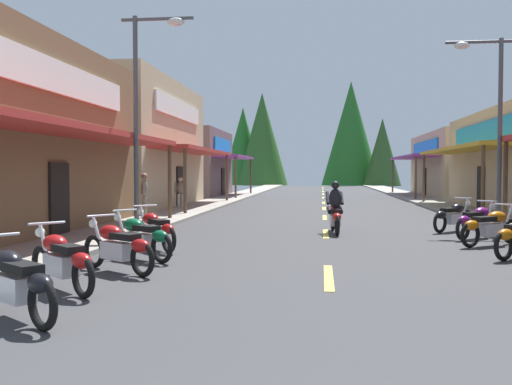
% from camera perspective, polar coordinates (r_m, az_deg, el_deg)
% --- Properties ---
extents(ground, '(10.23, 85.97, 0.10)m').
position_cam_1_polar(ground, '(29.35, 6.92, -1.58)').
color(ground, '#38383A').
extents(sidewalk_left, '(2.24, 85.97, 0.12)m').
position_cam_1_polar(sidewalk_left, '(29.97, -5.09, -1.28)').
color(sidewalk_left, gray).
rests_on(sidewalk_left, ground).
extents(sidewalk_right, '(2.24, 85.97, 0.12)m').
position_cam_1_polar(sidewalk_right, '(30.02, 18.93, -1.38)').
color(sidewalk_right, gray).
rests_on(sidewalk_right, ground).
extents(centerline_dashes, '(0.16, 63.76, 0.01)m').
position_cam_1_polar(centerline_dashes, '(34.04, 6.89, -0.97)').
color(centerline_dashes, '#E0C64C').
rests_on(centerline_dashes, ground).
extents(storefront_left_middle, '(7.94, 11.93, 6.39)m').
position_cam_1_polar(storefront_left_middle, '(29.78, -13.54, 4.68)').
color(storefront_left_middle, tan).
rests_on(storefront_left_middle, ground).
extents(storefront_left_far, '(9.67, 9.26, 4.85)m').
position_cam_1_polar(storefront_left_far, '(41.99, -8.69, 2.92)').
color(storefront_left_far, brown).
rests_on(storefront_left_far, ground).
extents(storefront_right_far, '(10.10, 13.23, 4.60)m').
position_cam_1_polar(storefront_right_far, '(43.56, 22.15, 2.60)').
color(storefront_right_far, tan).
rests_on(storefront_right_far, ground).
extents(streetlamp_left, '(2.12, 0.30, 6.35)m').
position_cam_1_polar(streetlamp_left, '(16.82, -11.09, 9.87)').
color(streetlamp_left, '#474C51').
rests_on(streetlamp_left, ground).
extents(streetlamp_right, '(2.12, 0.30, 6.08)m').
position_cam_1_polar(streetlamp_right, '(19.57, 22.65, 8.21)').
color(streetlamp_right, '#474C51').
rests_on(streetlamp_right, ground).
extents(motorcycle_parked_right_4, '(1.81, 1.31, 1.04)m').
position_cam_1_polar(motorcycle_parked_right_4, '(15.12, 22.73, -3.19)').
color(motorcycle_parked_right_4, black).
rests_on(motorcycle_parked_right_4, ground).
extents(motorcycle_parked_right_5, '(1.56, 1.60, 1.04)m').
position_cam_1_polar(motorcycle_parked_right_5, '(16.64, 21.56, -2.70)').
color(motorcycle_parked_right_5, black).
rests_on(motorcycle_parked_right_5, ground).
extents(motorcycle_parked_right_6, '(1.57, 1.60, 1.04)m').
position_cam_1_polar(motorcycle_parked_right_6, '(18.28, 19.43, -2.25)').
color(motorcycle_parked_right_6, black).
rests_on(motorcycle_parked_right_6, ground).
extents(motorcycle_parked_left_0, '(1.79, 1.34, 1.04)m').
position_cam_1_polar(motorcycle_parked_left_0, '(7.68, -23.30, -8.27)').
color(motorcycle_parked_left_0, black).
rests_on(motorcycle_parked_left_0, ground).
extents(motorcycle_parked_left_1, '(1.70, 1.45, 1.04)m').
position_cam_1_polar(motorcycle_parked_left_1, '(9.25, -19.16, -6.46)').
color(motorcycle_parked_left_1, black).
rests_on(motorcycle_parked_left_1, ground).
extents(motorcycle_parked_left_2, '(1.82, 1.30, 1.04)m').
position_cam_1_polar(motorcycle_parked_left_2, '(10.62, -13.86, -5.29)').
color(motorcycle_parked_left_2, black).
rests_on(motorcycle_parked_left_2, ground).
extents(motorcycle_parked_left_3, '(1.81, 1.32, 1.04)m').
position_cam_1_polar(motorcycle_parked_left_3, '(12.01, -11.72, -4.42)').
color(motorcycle_parked_left_3, black).
rests_on(motorcycle_parked_left_3, ground).
extents(motorcycle_parked_left_4, '(1.51, 1.65, 1.04)m').
position_cam_1_polar(motorcycle_parked_left_4, '(13.47, -10.24, -3.70)').
color(motorcycle_parked_left_4, black).
rests_on(motorcycle_parked_left_4, ground).
extents(rider_cruising_lead, '(0.60, 2.14, 1.57)m').
position_cam_1_polar(rider_cruising_lead, '(16.88, 8.04, -1.94)').
color(rider_cruising_lead, black).
rests_on(rider_cruising_lead, ground).
extents(pedestrian_by_shop, '(0.51, 0.40, 1.58)m').
position_cam_1_polar(pedestrian_by_shop, '(26.64, -7.67, 0.11)').
color(pedestrian_by_shop, '#B2A599').
rests_on(pedestrian_by_shop, ground).
extents(pedestrian_browsing, '(0.31, 0.57, 1.79)m').
position_cam_1_polar(pedestrian_browsing, '(21.44, -11.26, -0.05)').
color(pedestrian_browsing, '#726659').
rests_on(pedestrian_browsing, ground).
extents(treeline_backdrop, '(23.89, 10.11, 13.98)m').
position_cam_1_polar(treeline_backdrop, '(76.14, 5.19, 5.42)').
color(treeline_backdrop, '#2C5B23').
rests_on(treeline_backdrop, ground).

